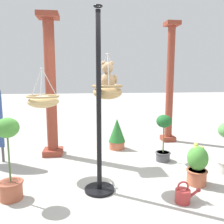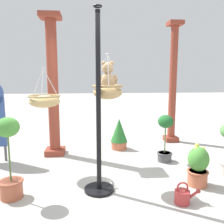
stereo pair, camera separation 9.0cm
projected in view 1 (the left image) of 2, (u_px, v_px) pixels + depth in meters
ground_plane at (115, 186)px, 3.63m from camera, size 40.00×40.00×0.00m
display_pole_central at (99, 136)px, 3.35m from camera, size 0.44×0.44×2.60m
hanging_basket_with_teddy at (108, 91)px, 3.52m from camera, size 0.46×0.46×0.68m
teddy_bear at (107, 78)px, 3.51m from camera, size 0.30×0.27×0.44m
hanging_basket_left_high at (43, 101)px, 3.94m from camera, size 0.54×0.54×0.66m
greenhouse_pillar_left at (51, 89)px, 4.87m from camera, size 0.42×0.42×2.91m
greenhouse_pillar_right at (170, 85)px, 5.97m from camera, size 0.35×0.35×2.99m
potted_plant_tall_leafy at (117, 134)px, 5.43m from camera, size 0.38×0.38×0.71m
potted_plant_bushy_green at (163, 136)px, 4.63m from camera, size 0.31×0.31×0.93m
potted_plant_conical_shrub at (9, 160)px, 3.16m from camera, size 0.33×0.33×1.14m
potted_plant_trailing_ivy at (197, 165)px, 3.64m from camera, size 0.33×0.33×0.65m
watering_can at (183, 195)px, 3.14m from camera, size 0.35×0.20×0.30m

